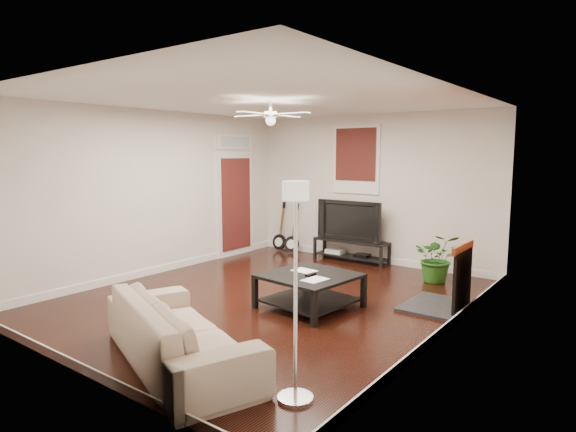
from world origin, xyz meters
TOP-DOWN VIEW (x-y plane):
  - room at (0.00, 0.00)m, footprint 5.01×6.01m
  - brick_accent at (2.49, 1.00)m, footprint 0.02×2.20m
  - fireplace at (2.20, 1.00)m, footprint 0.80×1.10m
  - window_back at (-0.30, 2.97)m, footprint 1.00×0.06m
  - door_left at (-2.46, 1.90)m, footprint 0.08×1.00m
  - tv_stand at (-0.27, 2.78)m, footprint 1.49×0.40m
  - tv at (-0.27, 2.80)m, footprint 1.34×0.18m
  - coffee_table at (0.70, -0.04)m, footprint 1.22×1.22m
  - sofa at (0.65, -2.26)m, footprint 2.45×1.66m
  - floor_lamp at (2.00, -2.16)m, footprint 0.40×0.40m
  - potted_plant at (1.60, 2.29)m, footprint 0.91×0.86m
  - guitar_left at (-1.99, 2.75)m, footprint 0.33×0.24m
  - guitar_right at (-1.64, 2.72)m, footprint 0.36×0.27m
  - ceiling_fan at (0.00, 0.00)m, footprint 1.24×1.24m

SIDE VIEW (x-z plane):
  - tv_stand at x=-0.27m, z-range 0.00..0.42m
  - coffee_table at x=0.70m, z-range 0.00..0.46m
  - sofa at x=0.65m, z-range 0.00..0.67m
  - potted_plant at x=1.60m, z-range 0.00..0.80m
  - fireplace at x=2.20m, z-range 0.00..0.92m
  - guitar_left at x=-1.99m, z-range 0.00..1.05m
  - guitar_right at x=-1.64m, z-range 0.00..1.05m
  - tv at x=-0.27m, z-range 0.42..1.19m
  - floor_lamp at x=2.00m, z-range 0.00..1.86m
  - door_left at x=-2.46m, z-range 0.00..2.50m
  - room at x=0.00m, z-range 0.00..2.80m
  - brick_accent at x=2.49m, z-range 0.00..2.80m
  - window_back at x=-0.30m, z-range 1.30..2.60m
  - ceiling_fan at x=0.00m, z-range 2.44..2.76m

